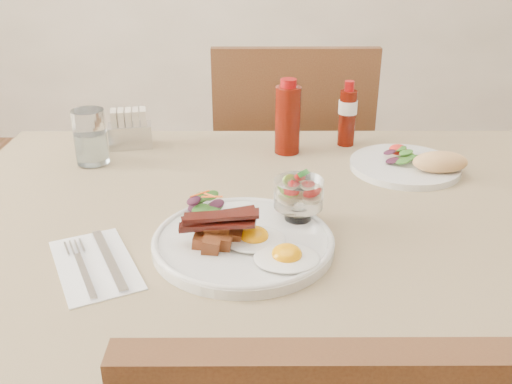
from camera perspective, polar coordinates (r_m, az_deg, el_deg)
The scene contains 13 objects.
table at distance 1.03m, azimuth 5.68°, elevation -6.71°, with size 1.33×0.88×0.75m.
chair_far at distance 1.68m, azimuth 3.35°, elevation 1.27°, with size 0.42×0.42×0.93m.
main_plate at distance 0.88m, azimuth -1.29°, elevation -5.08°, with size 0.28×0.28×0.02m, color silver.
fried_eggs at distance 0.84m, azimuth 1.42°, elevation -5.49°, with size 0.16×0.16×0.03m.
bacon_potato_pile at distance 0.85m, azimuth -3.90°, elevation -3.84°, with size 0.12×0.07×0.05m.
side_salad at distance 0.95m, azimuth -5.02°, elevation -1.36°, with size 0.07×0.06×0.04m.
fruit_cup at distance 0.92m, azimuth 4.27°, elevation -0.17°, with size 0.08×0.08×0.08m.
second_plate at distance 1.19m, azimuth 15.43°, elevation 2.73°, with size 0.23×0.22×0.06m.
ketchup_bottle at distance 1.23m, azimuth 3.19°, elevation 7.33°, with size 0.06×0.06×0.16m.
hot_sauce_bottle at distance 1.29m, azimuth 9.12°, elevation 7.66°, with size 0.04×0.04×0.15m.
sugar_caddy at distance 1.30m, azimuth -12.49°, elevation 5.99°, with size 0.10×0.07×0.09m.
water_glass at distance 1.22m, azimuth -16.20°, elevation 4.98°, with size 0.07×0.07×0.11m.
napkin_cutlery at distance 0.87m, azimuth -15.70°, elevation -6.93°, with size 0.18×0.22×0.01m.
Camera 1 is at (-0.10, -0.87, 1.20)m, focal length 40.00 mm.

